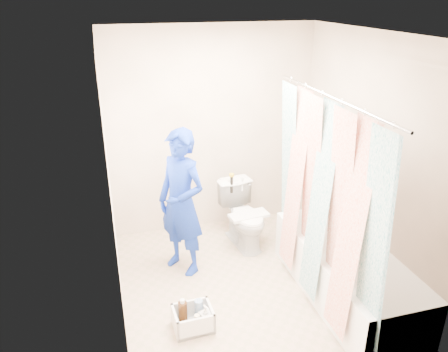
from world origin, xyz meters
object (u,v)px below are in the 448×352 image
object	(u,v)px
bathtub	(346,272)
plumber	(182,203)
toilet	(244,216)
cleaning_caddy	(194,319)

from	to	relation	value
bathtub	plumber	bearing A→B (deg)	147.93
toilet	bathtub	bearing A→B (deg)	-68.93
bathtub	cleaning_caddy	xyz separation A→B (m)	(-1.47, -0.04, -0.17)
plumber	cleaning_caddy	bearing A→B (deg)	-42.73
bathtub	plumber	size ratio (longest dim) A/B	1.15
toilet	plumber	size ratio (longest dim) A/B	0.47
bathtub	cleaning_caddy	bearing A→B (deg)	-178.29
plumber	cleaning_caddy	xyz separation A→B (m)	(-0.09, -0.91, -0.67)
bathtub	toilet	bearing A→B (deg)	118.39
bathtub	cleaning_caddy	world-z (taller)	bathtub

